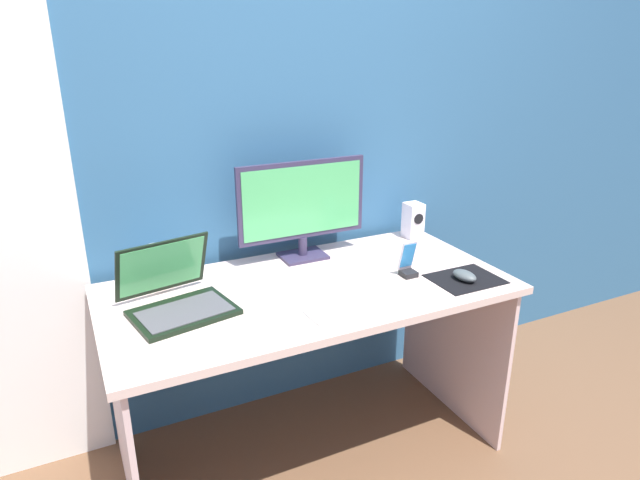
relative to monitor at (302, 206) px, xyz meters
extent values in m
plane|color=brown|center=(-0.10, -0.26, -0.94)|extent=(8.00, 8.00, 0.00)
cube|color=#31628B|center=(-0.10, 0.16, 0.31)|extent=(6.00, 0.04, 2.50)
cube|color=beige|center=(-0.10, -0.26, -0.23)|extent=(1.45, 0.72, 0.03)
cube|color=beige|center=(-0.78, -0.26, -0.59)|extent=(0.02, 0.68, 0.70)
cube|color=beige|center=(0.59, -0.26, -0.59)|extent=(0.02, 0.68, 0.70)
cube|color=#322B48|center=(0.00, 0.00, -0.21)|extent=(0.18, 0.14, 0.01)
cylinder|color=#322B48|center=(0.00, 0.00, -0.17)|extent=(0.04, 0.04, 0.07)
cube|color=#322B48|center=(0.00, 0.00, 0.02)|extent=(0.53, 0.02, 0.31)
cube|color=#4CB266|center=(0.00, -0.01, 0.02)|extent=(0.50, 0.00, 0.27)
cube|color=white|center=(0.54, 0.01, -0.14)|extent=(0.07, 0.08, 0.16)
cylinder|color=black|center=(0.54, -0.03, -0.12)|extent=(0.05, 0.00, 0.05)
cube|color=black|center=(-0.55, -0.28, -0.21)|extent=(0.35, 0.28, 0.02)
cube|color=#47474C|center=(-0.55, -0.29, -0.20)|extent=(0.30, 0.22, 0.00)
cube|color=black|center=(-0.58, -0.14, -0.10)|extent=(0.32, 0.14, 0.20)
cube|color=#4CB266|center=(-0.58, -0.14, -0.10)|extent=(0.29, 0.12, 0.18)
sphere|color=silver|center=(-0.58, -0.01, -0.14)|extent=(0.16, 0.16, 0.16)
cube|color=white|center=(0.02, -0.48, -0.21)|extent=(0.44, 0.14, 0.01)
cube|color=black|center=(0.45, -0.46, -0.22)|extent=(0.25, 0.20, 0.00)
ellipsoid|color=#485052|center=(0.44, -0.47, -0.20)|extent=(0.07, 0.11, 0.04)
cube|color=black|center=(0.28, -0.34, -0.21)|extent=(0.06, 0.05, 0.02)
cube|color=silver|center=(0.28, -0.33, -0.14)|extent=(0.06, 0.04, 0.12)
cube|color=#338CD8|center=(0.28, -0.33, -0.14)|extent=(0.05, 0.03, 0.10)
camera|label=1|loc=(-0.84, -1.90, 0.62)|focal=30.98mm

